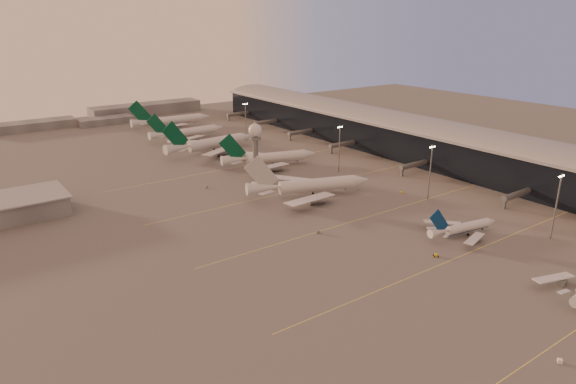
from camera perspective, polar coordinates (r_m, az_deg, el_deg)
ground at (r=168.34m, az=17.67°, el=-9.64°), size 700.00×700.00×0.00m
taxiway_markings at (r=221.80m, az=10.92°, el=-1.97°), size 180.00×185.25×0.02m
terminal at (r=309.28m, az=13.83°, el=5.84°), size 57.00×362.00×23.04m
radar_tower at (r=247.80m, az=-3.65°, el=5.63°), size 6.40×6.40×31.10m
mast_a at (r=209.75m, az=27.69°, el=-1.13°), size 3.60×0.56×25.00m
mast_b at (r=235.01m, az=15.53°, el=2.40°), size 3.60×0.56×25.00m
mast_c at (r=268.01m, az=5.73°, el=5.02°), size 3.60×0.56×25.00m
mast_d at (r=337.98m, az=-4.72°, el=7.97°), size 3.60×0.56×25.00m
distant_horizon at (r=434.72m, az=-18.64°, el=8.20°), size 165.00×37.50×9.00m
narrowbody_mid at (r=203.00m, az=18.90°, el=-3.92°), size 32.58×25.79×12.82m
widebody_white at (r=234.01m, az=2.44°, el=0.43°), size 56.92×44.85×20.86m
greentail_a at (r=280.72m, az=-2.02°, el=3.59°), size 53.27×42.45×19.82m
greentail_b at (r=313.75m, az=-8.59°, el=5.12°), size 61.24×49.26×22.25m
greentail_c at (r=350.03m, az=-11.09°, el=6.34°), size 53.68×43.39×19.51m
greentail_d at (r=389.68m, az=-12.77°, el=7.57°), size 60.65×48.90×22.02m
gsv_truck_a at (r=143.40m, az=27.96°, el=-15.97°), size 5.82×5.16×2.33m
gsv_tug_mid at (r=183.85m, az=16.11°, el=-6.77°), size 3.99×3.74×0.98m
gsv_truck_b at (r=219.47m, az=16.30°, el=-2.31°), size 6.21×3.62×2.36m
gsv_truck_c at (r=195.31m, az=3.40°, el=-4.22°), size 5.08×6.00×2.37m
gsv_catering_b at (r=243.53m, az=12.52°, el=0.27°), size 4.65×3.34×3.49m
gsv_tug_far at (r=239.36m, az=0.83°, el=0.08°), size 3.20×3.80×0.94m
gsv_truck_d at (r=248.43m, az=-9.10°, el=0.71°), size 2.30×5.65×2.25m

